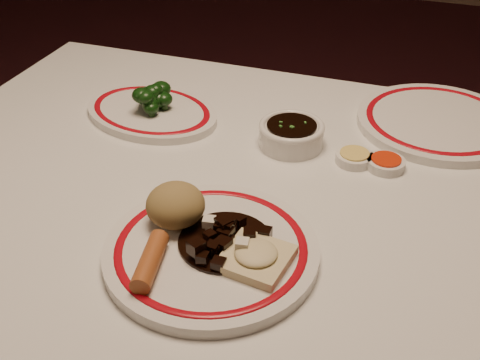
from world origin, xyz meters
name	(u,v)px	position (x,y,z in m)	size (l,w,h in m)	color
dining_table	(240,232)	(0.00, 0.00, 0.66)	(1.20, 0.90, 0.75)	white
main_plate	(211,251)	(0.02, -0.17, 0.76)	(0.37, 0.37, 0.02)	silver
rice_mound	(175,205)	(-0.05, -0.13, 0.80)	(0.08, 0.08, 0.06)	olive
spring_roll	(150,261)	(-0.04, -0.24, 0.78)	(0.03, 0.03, 0.10)	#A75829
fried_wonton	(256,257)	(0.08, -0.18, 0.78)	(0.10, 0.10, 0.02)	beige
stirfry_heap	(225,239)	(0.03, -0.16, 0.78)	(0.13, 0.13, 0.03)	black
broccoli_plate	(152,112)	(-0.24, 0.17, 0.76)	(0.31, 0.28, 0.02)	silver
broccoli_pile	(152,97)	(-0.24, 0.17, 0.79)	(0.07, 0.09, 0.05)	#23471C
soy_bowl	(291,135)	(0.04, 0.15, 0.77)	(0.11, 0.11, 0.04)	silver
sweet_sour_dish	(386,163)	(0.21, 0.13, 0.76)	(0.06, 0.06, 0.02)	silver
mustard_dish	(354,157)	(0.16, 0.14, 0.76)	(0.06, 0.06, 0.02)	silver
far_plate	(438,121)	(0.28, 0.31, 0.76)	(0.40, 0.40, 0.02)	silver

